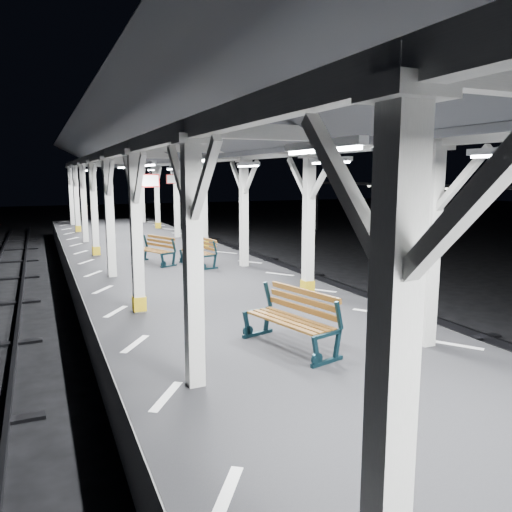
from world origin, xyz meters
TOP-DOWN VIEW (x-y plane):
  - ground at (0.00, 0.00)m, footprint 120.00×120.00m
  - platform at (0.00, 0.00)m, footprint 6.00×50.00m
  - hazard_stripes_left at (-2.45, 0.00)m, footprint 1.00×48.00m
  - hazard_stripes_right at (2.45, 0.00)m, footprint 1.00×48.00m
  - track_right at (5.00, 0.00)m, footprint 2.20×60.00m
  - canopy at (0.00, -0.02)m, footprint 5.40×49.00m
  - bench_near at (-0.07, -1.21)m, footprint 1.06×1.87m
  - bench_mid at (0.79, 6.67)m, footprint 0.82×1.66m
  - bench_far at (-0.40, 7.57)m, footprint 1.15×1.71m

SIDE VIEW (x-z plane):
  - ground at x=0.00m, z-range 0.00..0.00m
  - track_right at x=5.00m, z-range 0.00..0.16m
  - platform at x=0.00m, z-range 0.00..1.00m
  - hazard_stripes_left at x=-2.45m, z-range 1.00..1.01m
  - hazard_stripes_right at x=2.45m, z-range 1.00..1.01m
  - bench_mid at x=0.79m, z-range 1.03..1.89m
  - bench_far at x=-0.40m, z-range 1.03..1.90m
  - bench_near at x=-0.07m, z-range 1.03..1.99m
  - canopy at x=0.00m, z-range 2.23..6.88m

